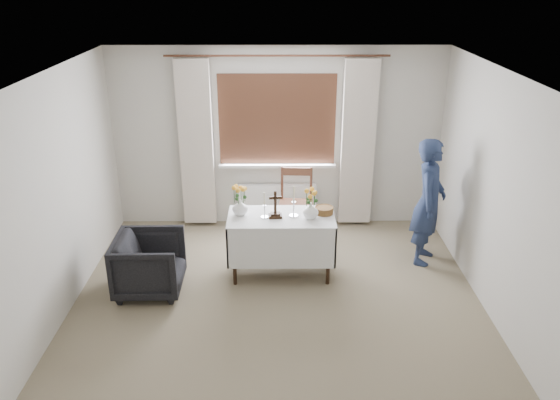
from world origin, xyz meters
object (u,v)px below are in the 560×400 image
at_px(wooden_cross, 275,204).
at_px(flower_vase_left, 240,207).
at_px(altar_table, 281,245).
at_px(person, 429,202).
at_px(flower_vase_right, 311,211).
at_px(armchair, 150,264).
at_px(wooden_chair, 296,207).

height_order(wooden_cross, flower_vase_left, wooden_cross).
distance_m(altar_table, wooden_cross, 0.55).
bearing_deg(person, flower_vase_right, 126.80).
bearing_deg(wooden_cross, altar_table, 17.13).
distance_m(armchair, flower_vase_left, 1.21).
distance_m(person, wooden_cross, 1.91).
relative_size(person, flower_vase_left, 8.33).
relative_size(armchair, flower_vase_right, 3.97).
xyz_separation_m(person, wooden_cross, (-1.87, -0.37, 0.13)).
bearing_deg(person, armchair, 123.91).
height_order(wooden_chair, armchair, wooden_chair).
bearing_deg(altar_table, wooden_chair, 77.23).
height_order(wooden_chair, person, person).
relative_size(altar_table, flower_vase_right, 6.58).
relative_size(wooden_cross, flower_vase_left, 1.71).
xyz_separation_m(altar_table, armchair, (-1.49, -0.36, -0.04)).
distance_m(wooden_chair, wooden_cross, 1.05).
bearing_deg(armchair, wooden_chair, -54.41).
height_order(person, wooden_cross, person).
distance_m(altar_table, person, 1.87).
bearing_deg(flower_vase_left, flower_vase_right, -7.14).
xyz_separation_m(altar_table, flower_vase_right, (0.34, -0.05, 0.48)).
bearing_deg(armchair, flower_vase_left, -68.67).
xyz_separation_m(person, flower_vase_right, (-1.46, -0.39, 0.06)).
xyz_separation_m(armchair, wooden_cross, (1.42, 0.34, 0.58)).
distance_m(person, flower_vase_right, 1.51).
relative_size(wooden_chair, person, 0.62).
relative_size(armchair, person, 0.47).
relative_size(person, flower_vase_right, 8.43).
xyz_separation_m(wooden_chair, flower_vase_right, (0.13, -0.94, 0.36)).
relative_size(armchair, flower_vase_left, 3.93).
xyz_separation_m(wooden_chair, armchair, (-1.69, -1.25, -0.15)).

